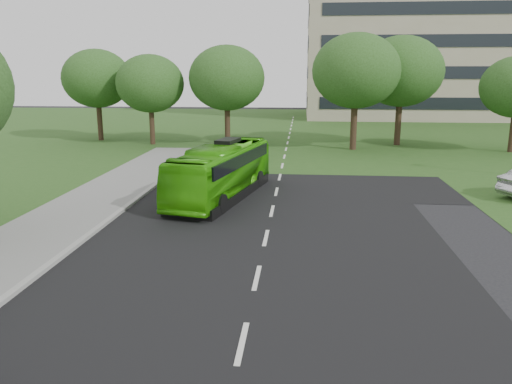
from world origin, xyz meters
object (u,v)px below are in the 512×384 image
at_px(tree_park_f, 97,79).
at_px(bus, 222,171).
at_px(tree_park_b, 227,78).
at_px(tree_park_a, 150,84).
at_px(office_building, 445,31).
at_px(tree_park_d, 401,72).
at_px(tree_park_c, 356,71).

relative_size(tree_park_f, bus, 0.87).
relative_size(tree_park_b, tree_park_f, 1.02).
relative_size(tree_park_a, tree_park_f, 0.93).
xyz_separation_m(office_building, tree_park_f, (-40.27, -31.60, -6.59)).
bearing_deg(bus, tree_park_d, 70.70).
height_order(tree_park_a, tree_park_c, tree_park_c).
distance_m(tree_park_d, tree_park_f, 28.35).
bearing_deg(bus, tree_park_a, 128.45).
bearing_deg(tree_park_f, office_building, 38.12).
bearing_deg(office_building, tree_park_d, -110.24).
bearing_deg(tree_park_f, bus, -54.55).
bearing_deg(tree_park_a, office_building, 44.69).
height_order(tree_park_d, bus, tree_park_d).
bearing_deg(tree_park_b, tree_park_f, 170.77).
height_order(tree_park_c, bus, tree_park_c).
bearing_deg(tree_park_f, tree_park_d, -1.55).
distance_m(tree_park_b, tree_park_d, 15.53).
distance_m(tree_park_a, tree_park_b, 6.98).
distance_m(tree_park_c, tree_park_f, 24.38).
xyz_separation_m(tree_park_d, bus, (-12.85, -20.99, -5.17)).
height_order(tree_park_d, tree_park_f, tree_park_d).
bearing_deg(tree_park_a, tree_park_c, -4.99).
relative_size(tree_park_d, tree_park_f, 1.12).
bearing_deg(bus, tree_park_f, 137.62).
distance_m(office_building, tree_park_f, 51.61).
bearing_deg(tree_park_f, tree_park_b, -9.23).
distance_m(tree_park_b, tree_park_c, 11.34).
bearing_deg(tree_park_c, tree_park_d, 36.67).
xyz_separation_m(office_building, tree_park_a, (-34.35, -33.98, -7.01)).
distance_m(tree_park_a, bus, 21.99).
relative_size(tree_park_b, bus, 0.89).
xyz_separation_m(tree_park_a, tree_park_f, (-5.92, 2.38, 0.41)).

